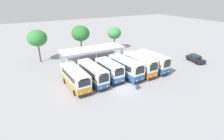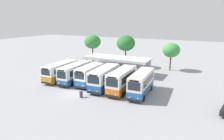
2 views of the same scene
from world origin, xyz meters
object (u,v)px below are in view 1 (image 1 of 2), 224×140
at_px(city_bus_second_in_row, 93,73).
at_px(litter_bin_apron, 137,87).
at_px(waiting_chair_middle_seat, 94,61).
at_px(city_bus_middle_cream, 109,70).
at_px(waiting_chair_end_by_column, 89,62).
at_px(city_bus_fifth_blue, 140,64).
at_px(parked_car_flank, 195,58).
at_px(city_bus_nearest_orange, 75,77).
at_px(city_bus_fourth_amber, 126,67).
at_px(city_bus_far_end_green, 152,61).
at_px(waiting_chair_second_from_end, 91,62).

xyz_separation_m(city_bus_second_in_row, litter_bin_apron, (5.30, -5.69, -1.36)).
bearing_deg(litter_bin_apron, waiting_chair_middle_seat, 95.35).
bearing_deg(city_bus_middle_cream, waiting_chair_end_by_column, 92.38).
bearing_deg(city_bus_fifth_blue, parked_car_flank, -4.13).
relative_size(city_bus_nearest_orange, city_bus_middle_cream, 1.20).
relative_size(city_bus_fourth_amber, city_bus_fifth_blue, 1.03).
bearing_deg(waiting_chair_end_by_column, city_bus_second_in_row, -108.09).
xyz_separation_m(city_bus_far_end_green, parked_car_flank, (11.86, -1.12, -1.07)).
xyz_separation_m(city_bus_far_end_green, litter_bin_apron, (-7.44, -5.16, -1.45)).
distance_m(city_bus_middle_cream, city_bus_far_end_green, 9.56).
relative_size(city_bus_far_end_green, litter_bin_apron, 8.74).
bearing_deg(city_bus_second_in_row, city_bus_far_end_green, -2.38).
bearing_deg(waiting_chair_second_from_end, city_bus_middle_cream, -91.39).
relative_size(city_bus_middle_cream, litter_bin_apron, 7.40).
height_order(city_bus_second_in_row, city_bus_middle_cream, city_bus_middle_cream).
bearing_deg(waiting_chair_end_by_column, city_bus_far_end_green, -42.74).
bearing_deg(waiting_chair_middle_seat, city_bus_far_end_green, -46.10).
distance_m(city_bus_nearest_orange, city_bus_fourth_amber, 9.56).
height_order(city_bus_fourth_amber, parked_car_flank, city_bus_fourth_amber).
bearing_deg(waiting_chair_end_by_column, city_bus_fourth_amber, -68.85).
xyz_separation_m(city_bus_middle_cream, waiting_chair_middle_seat, (0.78, 8.68, -1.30)).
bearing_deg(waiting_chair_second_from_end, waiting_chair_end_by_column, 170.43).
distance_m(city_bus_far_end_green, waiting_chair_second_from_end, 13.09).
relative_size(city_bus_fourth_amber, litter_bin_apron, 9.04).
bearing_deg(city_bus_nearest_orange, waiting_chair_middle_seat, 50.88).
bearing_deg(waiting_chair_end_by_column, waiting_chair_second_from_end, -9.57).
relative_size(city_bus_middle_cream, parked_car_flank, 1.37).
relative_size(city_bus_far_end_green, waiting_chair_end_by_column, 9.15).
xyz_separation_m(city_bus_second_in_row, city_bus_far_end_green, (12.74, -0.53, 0.09)).
bearing_deg(city_bus_fifth_blue, litter_bin_apron, -129.66).
height_order(city_bus_second_in_row, litter_bin_apron, city_bus_second_in_row).
relative_size(city_bus_middle_cream, waiting_chair_second_from_end, 7.74).
distance_m(city_bus_nearest_orange, parked_car_flank, 27.83).
bearing_deg(city_bus_fifth_blue, city_bus_second_in_row, 176.65).
distance_m(city_bus_second_in_row, waiting_chair_end_by_column, 9.18).
relative_size(city_bus_middle_cream, city_bus_far_end_green, 0.85).
height_order(city_bus_fourth_amber, city_bus_far_end_green, city_bus_far_end_green).
bearing_deg(parked_car_flank, city_bus_fifth_blue, 175.87).
bearing_deg(city_bus_second_in_row, city_bus_middle_cream, -1.73).
height_order(parked_car_flank, litter_bin_apron, parked_car_flank).
bearing_deg(waiting_chair_end_by_column, waiting_chair_middle_seat, -2.53).
xyz_separation_m(city_bus_middle_cream, litter_bin_apron, (2.12, -5.59, -1.37)).
bearing_deg(city_bus_fifth_blue, city_bus_middle_cream, 175.84).
bearing_deg(city_bus_fourth_amber, city_bus_nearest_orange, 178.03).
bearing_deg(city_bus_nearest_orange, city_bus_far_end_green, -1.16).
relative_size(city_bus_fourth_amber, parked_car_flank, 1.68).
relative_size(city_bus_second_in_row, city_bus_fifth_blue, 1.02).
bearing_deg(city_bus_fifth_blue, waiting_chair_end_by_column, 126.21).
height_order(waiting_chair_end_by_column, waiting_chair_second_from_end, same).
bearing_deg(city_bus_nearest_orange, waiting_chair_end_by_column, 55.82).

